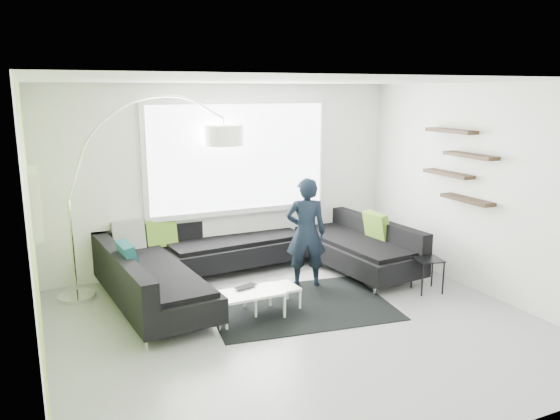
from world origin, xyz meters
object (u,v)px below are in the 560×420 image
(sectional_sofa, at_px, (260,258))
(arc_lamp, at_px, (69,201))
(coffee_table, at_px, (261,301))
(side_table, at_px, (427,275))
(person, at_px, (306,233))
(laptop, at_px, (248,288))

(sectional_sofa, bearing_deg, arc_lamp, 162.86)
(coffee_table, xyz_separation_m, side_table, (2.36, -0.26, 0.07))
(arc_lamp, bearing_deg, person, -15.57)
(arc_lamp, relative_size, person, 1.72)
(sectional_sofa, xyz_separation_m, laptop, (-0.55, -0.93, -0.04))
(laptop, bearing_deg, side_table, -26.57)
(side_table, relative_size, laptop, 1.34)
(coffee_table, distance_m, laptop, 0.24)
(arc_lamp, height_order, person, arc_lamp)
(side_table, distance_m, laptop, 2.53)
(person, distance_m, laptop, 1.34)
(sectional_sofa, distance_m, arc_lamp, 2.65)
(sectional_sofa, height_order, person, person)
(person, bearing_deg, side_table, 167.71)
(arc_lamp, xyz_separation_m, side_table, (4.39, -1.73, -1.09))
(side_table, height_order, laptop, side_table)
(coffee_table, relative_size, laptop, 2.91)
(laptop, bearing_deg, person, 9.19)
(laptop, bearing_deg, sectional_sofa, 39.48)
(side_table, bearing_deg, person, 147.02)
(sectional_sofa, bearing_deg, person, -34.20)
(coffee_table, height_order, arc_lamp, arc_lamp)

